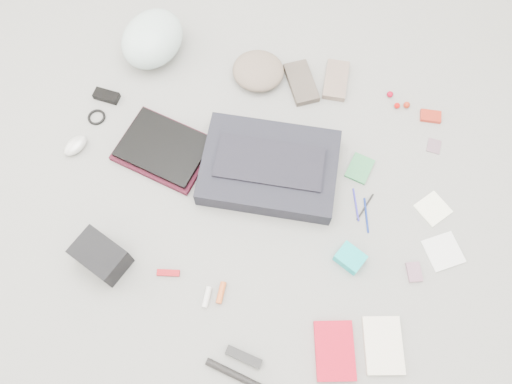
% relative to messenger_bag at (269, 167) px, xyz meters
% --- Properties ---
extents(ground_plane, '(4.00, 4.00, 0.00)m').
position_rel_messenger_bag_xyz_m(ground_plane, '(-0.02, -0.11, -0.04)').
color(ground_plane, gray).
extents(messenger_bag, '(0.54, 0.41, 0.09)m').
position_rel_messenger_bag_xyz_m(messenger_bag, '(0.00, 0.00, 0.00)').
color(messenger_bag, black).
rests_on(messenger_bag, ground_plane).
extents(bag_flap, '(0.42, 0.22, 0.01)m').
position_rel_messenger_bag_xyz_m(bag_flap, '(-0.00, 0.00, 0.05)').
color(bag_flap, black).
rests_on(bag_flap, messenger_bag).
extents(laptop_sleeve, '(0.40, 0.33, 0.02)m').
position_rel_messenger_bag_xyz_m(laptop_sleeve, '(-0.43, -0.02, -0.03)').
color(laptop_sleeve, '#3D0E1B').
rests_on(laptop_sleeve, ground_plane).
extents(laptop, '(0.37, 0.30, 0.02)m').
position_rel_messenger_bag_xyz_m(laptop, '(-0.43, -0.02, -0.01)').
color(laptop, black).
rests_on(laptop, laptop_sleeve).
extents(bike_helmet, '(0.30, 0.35, 0.18)m').
position_rel_messenger_bag_xyz_m(bike_helmet, '(-0.62, 0.43, 0.05)').
color(bike_helmet, silver).
rests_on(bike_helmet, ground_plane).
extents(beanie, '(0.23, 0.22, 0.08)m').
position_rel_messenger_bag_xyz_m(beanie, '(-0.16, 0.43, -0.00)').
color(beanie, '#776557').
rests_on(beanie, ground_plane).
extents(mitten_left, '(0.19, 0.23, 0.03)m').
position_rel_messenger_bag_xyz_m(mitten_left, '(0.03, 0.43, -0.03)').
color(mitten_left, '#51473F').
rests_on(mitten_left, ground_plane).
extents(mitten_right, '(0.11, 0.19, 0.03)m').
position_rel_messenger_bag_xyz_m(mitten_right, '(0.17, 0.48, -0.03)').
color(mitten_right, '#836C5F').
rests_on(mitten_right, ground_plane).
extents(power_brick, '(0.11, 0.05, 0.03)m').
position_rel_messenger_bag_xyz_m(power_brick, '(-0.74, 0.16, -0.03)').
color(power_brick, black).
rests_on(power_brick, ground_plane).
extents(cable_coil, '(0.09, 0.09, 0.01)m').
position_rel_messenger_bag_xyz_m(cable_coil, '(-0.75, 0.06, -0.04)').
color(cable_coil, black).
rests_on(cable_coil, ground_plane).
extents(mouse, '(0.10, 0.12, 0.04)m').
position_rel_messenger_bag_xyz_m(mouse, '(-0.77, -0.09, -0.02)').
color(mouse, '#BABABA').
rests_on(mouse, ground_plane).
extents(camera_bag, '(0.21, 0.18, 0.12)m').
position_rel_messenger_bag_xyz_m(camera_bag, '(-0.49, -0.50, 0.02)').
color(camera_bag, black).
rests_on(camera_bag, ground_plane).
extents(multitool, '(0.09, 0.04, 0.01)m').
position_rel_messenger_bag_xyz_m(multitool, '(-0.25, -0.48, -0.04)').
color(multitool, maroon).
rests_on(multitool, ground_plane).
extents(toiletry_tube_white, '(0.03, 0.08, 0.02)m').
position_rel_messenger_bag_xyz_m(toiletry_tube_white, '(-0.09, -0.53, -0.03)').
color(toiletry_tube_white, silver).
rests_on(toiletry_tube_white, ground_plane).
extents(toiletry_tube_orange, '(0.03, 0.08, 0.02)m').
position_rel_messenger_bag_xyz_m(toiletry_tube_orange, '(-0.05, -0.51, -0.03)').
color(toiletry_tube_orange, '#C25524').
rests_on(toiletry_tube_orange, ground_plane).
extents(u_lock, '(0.13, 0.05, 0.03)m').
position_rel_messenger_bag_xyz_m(u_lock, '(0.09, -0.69, -0.03)').
color(u_lock, black).
rests_on(u_lock, ground_plane).
extents(bike_pump, '(0.27, 0.07, 0.02)m').
position_rel_messenger_bag_xyz_m(bike_pump, '(0.10, -0.76, -0.03)').
color(bike_pump, black).
rests_on(bike_pump, ground_plane).
extents(book_red, '(0.18, 0.23, 0.02)m').
position_rel_messenger_bag_xyz_m(book_red, '(0.38, -0.60, -0.03)').
color(book_red, red).
rests_on(book_red, ground_plane).
extents(book_white, '(0.17, 0.22, 0.02)m').
position_rel_messenger_bag_xyz_m(book_white, '(0.54, -0.54, -0.03)').
color(book_white, beige).
rests_on(book_white, ground_plane).
extents(notepad, '(0.11, 0.13, 0.01)m').
position_rel_messenger_bag_xyz_m(notepad, '(0.34, 0.10, -0.04)').
color(notepad, '#327D48').
rests_on(notepad, ground_plane).
extents(pen_blue, '(0.05, 0.13, 0.01)m').
position_rel_messenger_bag_xyz_m(pen_blue, '(0.36, -0.05, -0.04)').
color(pen_blue, '#2D28A5').
rests_on(pen_blue, ground_plane).
extents(pen_black, '(0.05, 0.12, 0.01)m').
position_rel_messenger_bag_xyz_m(pen_black, '(0.39, -0.05, -0.04)').
color(pen_black, black).
rests_on(pen_black, ground_plane).
extents(pen_navy, '(0.05, 0.14, 0.01)m').
position_rel_messenger_bag_xyz_m(pen_navy, '(0.40, -0.08, -0.04)').
color(pen_navy, navy).
rests_on(pen_navy, ground_plane).
extents(accordion_wallet, '(0.12, 0.11, 0.05)m').
position_rel_messenger_bag_xyz_m(accordion_wallet, '(0.37, -0.27, -0.02)').
color(accordion_wallet, '#0AB7B9').
rests_on(accordion_wallet, ground_plane).
extents(card_deck, '(0.07, 0.08, 0.01)m').
position_rel_messenger_bag_xyz_m(card_deck, '(0.61, -0.25, -0.04)').
color(card_deck, gray).
rests_on(card_deck, ground_plane).
extents(napkin_top, '(0.15, 0.15, 0.01)m').
position_rel_messenger_bag_xyz_m(napkin_top, '(0.64, 0.01, -0.04)').
color(napkin_top, white).
rests_on(napkin_top, ground_plane).
extents(napkin_bottom, '(0.17, 0.17, 0.01)m').
position_rel_messenger_bag_xyz_m(napkin_bottom, '(0.70, -0.15, -0.04)').
color(napkin_bottom, silver).
rests_on(napkin_bottom, ground_plane).
extents(lollipop_a, '(0.03, 0.03, 0.03)m').
position_rel_messenger_bag_xyz_m(lollipop_a, '(0.40, 0.47, -0.03)').
color(lollipop_a, '#A2031D').
rests_on(lollipop_a, ground_plane).
extents(lollipop_b, '(0.03, 0.03, 0.02)m').
position_rel_messenger_bag_xyz_m(lollipop_b, '(0.44, 0.42, -0.03)').
color(lollipop_b, '#BE0906').
rests_on(lollipop_b, ground_plane).
extents(lollipop_c, '(0.03, 0.03, 0.03)m').
position_rel_messenger_bag_xyz_m(lollipop_c, '(0.48, 0.44, -0.03)').
color(lollipop_c, '#A12512').
rests_on(lollipop_c, ground_plane).
extents(altoids_tin, '(0.09, 0.06, 0.02)m').
position_rel_messenger_bag_xyz_m(altoids_tin, '(0.58, 0.41, -0.03)').
color(altoids_tin, '#AA2A1A').
rests_on(altoids_tin, ground_plane).
extents(stamp_sheet, '(0.06, 0.07, 0.00)m').
position_rel_messenger_bag_xyz_m(stamp_sheet, '(0.61, 0.28, -0.04)').
color(stamp_sheet, slate).
rests_on(stamp_sheet, ground_plane).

